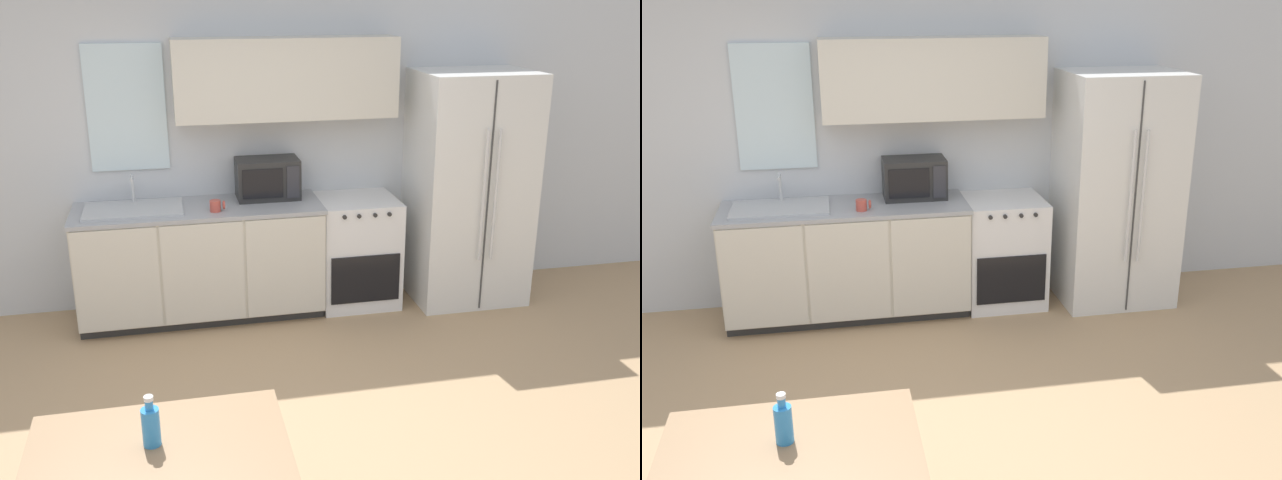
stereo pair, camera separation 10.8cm
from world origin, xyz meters
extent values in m
plane|color=tan|center=(0.00, 0.00, 0.00)|extent=(12.00, 12.00, 0.00)
cube|color=silver|center=(0.00, 2.24, 1.35)|extent=(12.00, 0.06, 2.70)
cube|color=silver|center=(-0.72, 2.20, 1.64)|extent=(0.59, 0.04, 0.96)
cube|color=beige|center=(0.50, 2.05, 1.85)|extent=(1.72, 0.32, 0.61)
cube|color=#333333|center=(-0.23, 1.92, 0.04)|extent=(1.88, 0.57, 0.08)
cube|color=beige|center=(-0.23, 1.89, 0.48)|extent=(1.88, 0.63, 0.80)
cube|color=beige|center=(-0.86, 1.57, 0.48)|extent=(0.61, 0.01, 0.78)
cube|color=beige|center=(-0.23, 1.57, 0.48)|extent=(0.61, 0.01, 0.78)
cube|color=beige|center=(0.39, 1.57, 0.48)|extent=(0.61, 0.01, 0.78)
cube|color=#9EA0A5|center=(-0.23, 1.89, 0.90)|extent=(1.90, 0.66, 0.03)
cube|color=white|center=(1.04, 1.91, 0.45)|extent=(0.64, 0.60, 0.89)
cube|color=black|center=(1.04, 1.60, 0.31)|extent=(0.56, 0.01, 0.39)
cylinder|color=#262626|center=(0.86, 1.60, 0.84)|extent=(0.03, 0.02, 0.03)
cylinder|color=#262626|center=(0.97, 1.60, 0.84)|extent=(0.03, 0.02, 0.03)
cylinder|color=#262626|center=(1.10, 1.60, 0.84)|extent=(0.03, 0.02, 0.03)
cylinder|color=#262626|center=(1.22, 1.60, 0.84)|extent=(0.03, 0.02, 0.03)
cube|color=silver|center=(1.97, 1.84, 0.95)|extent=(0.91, 0.74, 1.90)
cube|color=#3F3F3F|center=(1.97, 1.47, 0.95)|extent=(0.01, 0.01, 1.84)
cylinder|color=silver|center=(1.92, 1.44, 0.99)|extent=(0.02, 0.02, 1.04)
cylinder|color=silver|center=(2.02, 1.44, 0.99)|extent=(0.02, 0.02, 1.04)
cube|color=#B7BABC|center=(-0.72, 1.89, 0.92)|extent=(0.73, 0.46, 0.02)
cylinder|color=silver|center=(-0.72, 2.08, 1.04)|extent=(0.02, 0.02, 0.21)
cylinder|color=silver|center=(-0.72, 2.01, 1.14)|extent=(0.02, 0.14, 0.02)
cube|color=#282828|center=(0.33, 2.03, 1.07)|extent=(0.49, 0.31, 0.32)
cube|color=black|center=(0.27, 1.87, 1.07)|extent=(0.32, 0.01, 0.23)
cube|color=#2D2D33|center=(0.51, 1.87, 1.07)|extent=(0.10, 0.01, 0.25)
cylinder|color=#BF4C3F|center=(-0.11, 1.74, 0.96)|extent=(0.08, 0.08, 0.09)
torus|color=#BF4C3F|center=(-0.05, 1.74, 0.96)|extent=(0.02, 0.07, 0.07)
cube|color=#997551|center=(-0.56, -0.99, 0.72)|extent=(1.06, 0.85, 0.03)
cylinder|color=#997551|center=(-0.09, -0.63, 0.35)|extent=(0.06, 0.06, 0.70)
cylinder|color=#338CD8|center=(-0.58, -0.88, 0.81)|extent=(0.07, 0.07, 0.16)
cylinder|color=#338CD8|center=(-0.58, -0.88, 0.92)|extent=(0.03, 0.03, 0.04)
cylinder|color=white|center=(-0.58, -0.88, 0.95)|extent=(0.04, 0.04, 0.02)
camera|label=1|loc=(-0.44, -3.45, 2.49)|focal=40.00mm
camera|label=2|loc=(-0.34, -3.47, 2.49)|focal=40.00mm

